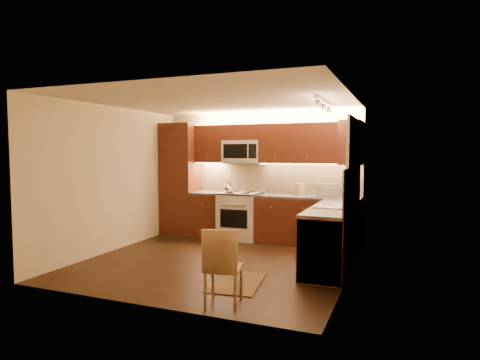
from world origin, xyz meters
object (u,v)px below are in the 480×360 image
at_px(kettle, 228,187).
at_px(toaster_oven, 326,190).
at_px(knife_block, 300,189).
at_px(dining_chair, 223,266).
at_px(soap_bottle, 346,198).
at_px(sink, 334,201).
at_px(stove, 240,216).
at_px(microwave, 243,152).

distance_m(kettle, toaster_oven, 1.86).
relative_size(knife_block, dining_chair, 0.26).
bearing_deg(soap_bottle, kettle, 148.00).
xyz_separation_m(soap_bottle, dining_chair, (-1.00, -2.54, -0.54)).
relative_size(kettle, toaster_oven, 0.53).
distance_m(kettle, dining_chair, 3.46).
bearing_deg(toaster_oven, soap_bottle, -82.88).
bearing_deg(sink, soap_bottle, 69.45).
xyz_separation_m(stove, kettle, (-0.19, -0.18, 0.57)).
relative_size(stove, soap_bottle, 5.28).
bearing_deg(kettle, stove, 57.06).
xyz_separation_m(knife_block, soap_bottle, (0.96, -0.90, -0.03)).
bearing_deg(dining_chair, stove, 97.73).
height_order(sink, kettle, kettle).
relative_size(stove, dining_chair, 1.04).
distance_m(sink, dining_chair, 2.42).
relative_size(kettle, soap_bottle, 1.24).
height_order(sink, dining_chair, sink).
relative_size(microwave, sink, 0.88).
xyz_separation_m(toaster_oven, soap_bottle, (0.46, -0.79, -0.04)).
bearing_deg(sink, microwave, 147.79).
xyz_separation_m(stove, sink, (2.00, -1.12, 0.52)).
bearing_deg(sink, toaster_oven, 106.27).
relative_size(stove, knife_block, 4.06).
relative_size(toaster_oven, dining_chair, 0.46).
distance_m(knife_block, soap_bottle, 1.32).
distance_m(sink, knife_block, 1.49).
bearing_deg(kettle, knife_block, 25.06).
xyz_separation_m(sink, dining_chair, (-0.87, -2.20, -0.53)).
bearing_deg(soap_bottle, microwave, 139.26).
distance_m(kettle, knife_block, 1.38).
xyz_separation_m(sink, soap_bottle, (0.13, 0.34, 0.01)).
height_order(toaster_oven, soap_bottle, toaster_oven).
distance_m(toaster_oven, knife_block, 0.51).
bearing_deg(dining_chair, toaster_oven, 69.78).
bearing_deg(knife_block, sink, -33.87).
bearing_deg(microwave, sink, -32.21).
bearing_deg(toaster_oven, sink, -96.76).
xyz_separation_m(microwave, dining_chair, (1.13, -3.46, -1.28)).
bearing_deg(knife_block, kettle, -145.52).
xyz_separation_m(knife_block, dining_chair, (-0.04, -3.44, -0.57)).
height_order(toaster_oven, knife_block, toaster_oven).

